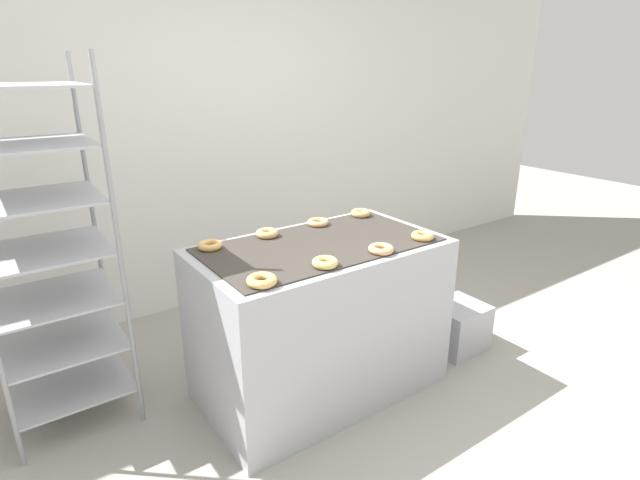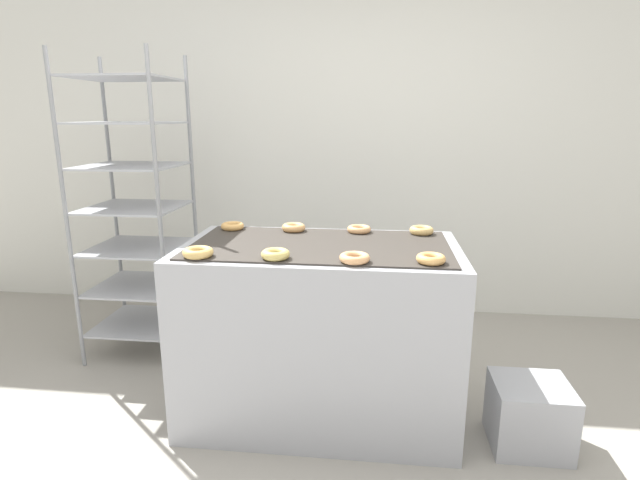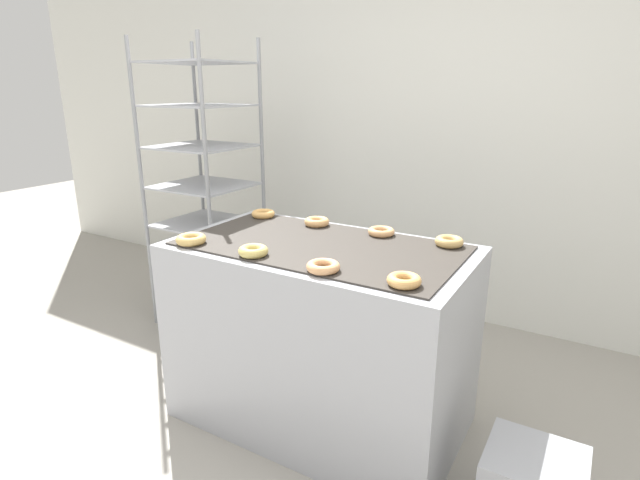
{
  "view_description": "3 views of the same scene",
  "coord_description": "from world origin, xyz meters",
  "px_view_note": "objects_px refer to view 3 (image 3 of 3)",
  "views": [
    {
      "loc": [
        -1.43,
        -1.41,
        1.8
      ],
      "look_at": [
        0.0,
        0.63,
        0.92
      ],
      "focal_mm": 28.0,
      "sensor_mm": 36.0,
      "label": 1
    },
    {
      "loc": [
        0.27,
        -1.67,
        1.5
      ],
      "look_at": [
        0.0,
        0.63,
        0.92
      ],
      "focal_mm": 28.0,
      "sensor_mm": 36.0,
      "label": 2
    },
    {
      "loc": [
        1.07,
        -1.19,
        1.57
      ],
      "look_at": [
        0.0,
        0.63,
        0.92
      ],
      "focal_mm": 28.0,
      "sensor_mm": 36.0,
      "label": 3
    }
  ],
  "objects_px": {
    "donut_far_midleft": "(317,222)",
    "donut_near_left": "(191,239)",
    "donut_far_right": "(449,242)",
    "fryer_machine": "(320,335)",
    "donut_near_midright": "(323,267)",
    "donut_near_right": "(404,280)",
    "donut_far_left": "(263,214)",
    "donut_near_midleft": "(253,251)",
    "baking_rack_cart": "(204,186)",
    "donut_far_midright": "(381,232)"
  },
  "relations": [
    {
      "from": "donut_far_midleft",
      "to": "donut_near_left",
      "type": "bearing_deg",
      "value": -121.4
    },
    {
      "from": "donut_far_right",
      "to": "fryer_machine",
      "type": "bearing_deg",
      "value": -151.63
    },
    {
      "from": "donut_near_left",
      "to": "donut_far_midleft",
      "type": "relative_size",
      "value": 1.07
    },
    {
      "from": "donut_near_midright",
      "to": "donut_near_right",
      "type": "bearing_deg",
      "value": 3.75
    },
    {
      "from": "fryer_machine",
      "to": "donut_far_left",
      "type": "height_order",
      "value": "donut_far_left"
    },
    {
      "from": "donut_near_midleft",
      "to": "donut_far_left",
      "type": "distance_m",
      "value": 0.64
    },
    {
      "from": "fryer_machine",
      "to": "baking_rack_cart",
      "type": "height_order",
      "value": "baking_rack_cart"
    },
    {
      "from": "donut_near_midright",
      "to": "donut_far_midright",
      "type": "relative_size",
      "value": 1.03
    },
    {
      "from": "baking_rack_cart",
      "to": "donut_far_left",
      "type": "height_order",
      "value": "baking_rack_cart"
    },
    {
      "from": "fryer_machine",
      "to": "donut_near_right",
      "type": "bearing_deg",
      "value": -27.66
    },
    {
      "from": "donut_near_left",
      "to": "donut_far_left",
      "type": "xyz_separation_m",
      "value": [
        -0.0,
        0.54,
        -0.0
      ]
    },
    {
      "from": "donut_far_right",
      "to": "donut_near_left",
      "type": "bearing_deg",
      "value": -151.29
    },
    {
      "from": "donut_near_left",
      "to": "donut_near_midright",
      "type": "bearing_deg",
      "value": -0.1
    },
    {
      "from": "fryer_machine",
      "to": "donut_far_midright",
      "type": "relative_size",
      "value": 10.63
    },
    {
      "from": "donut_near_midleft",
      "to": "donut_far_midleft",
      "type": "bearing_deg",
      "value": 91.19
    },
    {
      "from": "fryer_machine",
      "to": "donut_near_right",
      "type": "xyz_separation_m",
      "value": [
        0.5,
        -0.26,
        0.47
      ]
    },
    {
      "from": "baking_rack_cart",
      "to": "donut_far_right",
      "type": "bearing_deg",
      "value": -10.11
    },
    {
      "from": "donut_far_midright",
      "to": "donut_far_right",
      "type": "height_order",
      "value": "donut_far_right"
    },
    {
      "from": "baking_rack_cart",
      "to": "donut_far_midleft",
      "type": "distance_m",
      "value": 1.09
    },
    {
      "from": "fryer_machine",
      "to": "donut_near_right",
      "type": "height_order",
      "value": "donut_near_right"
    },
    {
      "from": "donut_far_left",
      "to": "donut_far_right",
      "type": "distance_m",
      "value": 1.01
    },
    {
      "from": "donut_far_left",
      "to": "donut_far_midright",
      "type": "relative_size",
      "value": 0.99
    },
    {
      "from": "baking_rack_cart",
      "to": "donut_near_midleft",
      "type": "distance_m",
      "value": 1.35
    },
    {
      "from": "donut_near_left",
      "to": "donut_far_midright",
      "type": "xyz_separation_m",
      "value": [
        0.68,
        0.55,
        -0.0
      ]
    },
    {
      "from": "donut_near_left",
      "to": "donut_far_midleft",
      "type": "xyz_separation_m",
      "value": [
        0.33,
        0.54,
        -0.0
      ]
    },
    {
      "from": "donut_far_midright",
      "to": "donut_near_right",
      "type": "bearing_deg",
      "value": -58.89
    },
    {
      "from": "donut_far_left",
      "to": "donut_far_right",
      "type": "xyz_separation_m",
      "value": [
        1.01,
        0.01,
        0.0
      ]
    },
    {
      "from": "donut_far_midright",
      "to": "donut_near_left",
      "type": "bearing_deg",
      "value": -140.9
    },
    {
      "from": "donut_far_midleft",
      "to": "donut_far_right",
      "type": "distance_m",
      "value": 0.67
    },
    {
      "from": "donut_near_left",
      "to": "donut_far_right",
      "type": "distance_m",
      "value": 1.14
    },
    {
      "from": "donut_near_right",
      "to": "donut_far_right",
      "type": "relative_size",
      "value": 0.99
    },
    {
      "from": "donut_near_midleft",
      "to": "donut_far_midright",
      "type": "relative_size",
      "value": 0.99
    },
    {
      "from": "donut_far_midright",
      "to": "donut_far_left",
      "type": "bearing_deg",
      "value": -179.18
    },
    {
      "from": "donut_near_midright",
      "to": "donut_far_midleft",
      "type": "distance_m",
      "value": 0.65
    },
    {
      "from": "donut_near_midleft",
      "to": "donut_near_midright",
      "type": "height_order",
      "value": "donut_near_midleft"
    },
    {
      "from": "fryer_machine",
      "to": "donut_near_midright",
      "type": "distance_m",
      "value": 0.57
    },
    {
      "from": "fryer_machine",
      "to": "donut_near_midleft",
      "type": "height_order",
      "value": "donut_near_midleft"
    },
    {
      "from": "baking_rack_cart",
      "to": "donut_near_midright",
      "type": "distance_m",
      "value": 1.64
    },
    {
      "from": "donut_near_left",
      "to": "donut_near_right",
      "type": "relative_size",
      "value": 1.09
    },
    {
      "from": "donut_near_midleft",
      "to": "fryer_machine",
      "type": "bearing_deg",
      "value": 59.16
    },
    {
      "from": "donut_near_right",
      "to": "donut_far_left",
      "type": "xyz_separation_m",
      "value": [
        -1.0,
        0.52,
        -0.0
      ]
    },
    {
      "from": "donut_near_midleft",
      "to": "donut_near_right",
      "type": "distance_m",
      "value": 0.66
    },
    {
      "from": "fryer_machine",
      "to": "donut_near_right",
      "type": "distance_m",
      "value": 0.73
    },
    {
      "from": "baking_rack_cart",
      "to": "donut_far_left",
      "type": "distance_m",
      "value": 0.78
    },
    {
      "from": "donut_near_midleft",
      "to": "donut_near_right",
      "type": "xyz_separation_m",
      "value": [
        0.66,
        0.01,
        -0.0
      ]
    },
    {
      "from": "donut_near_midleft",
      "to": "donut_far_right",
      "type": "distance_m",
      "value": 0.85
    },
    {
      "from": "donut_near_midleft",
      "to": "donut_near_left",
      "type": "bearing_deg",
      "value": -178.55
    },
    {
      "from": "donut_far_midleft",
      "to": "donut_far_right",
      "type": "xyz_separation_m",
      "value": [
        0.67,
        0.01,
        0.0
      ]
    },
    {
      "from": "baking_rack_cart",
      "to": "donut_far_midleft",
      "type": "xyz_separation_m",
      "value": [
        1.05,
        -0.31,
        -0.03
      ]
    },
    {
      "from": "donut_far_midright",
      "to": "donut_far_right",
      "type": "relative_size",
      "value": 1.01
    }
  ]
}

